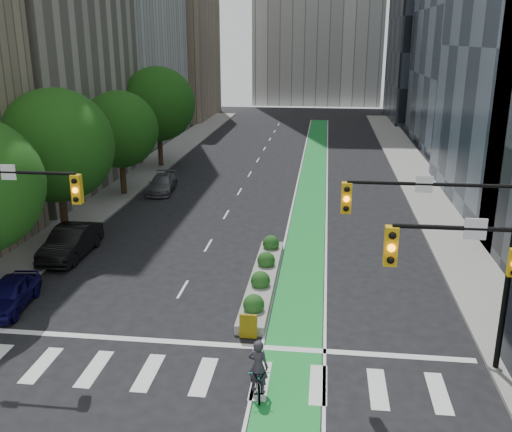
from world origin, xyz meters
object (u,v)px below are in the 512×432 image
(parked_car_left_mid, at_px, (71,242))
(parked_car_left_far, at_px, (162,184))
(bicycle, at_px, (258,377))
(median_planter, at_px, (263,277))
(parked_car_left_near, at_px, (10,294))
(cyclist, at_px, (258,366))

(parked_car_left_mid, distance_m, parked_car_left_far, 13.81)
(bicycle, distance_m, parked_car_left_far, 26.89)
(median_planter, xyz_separation_m, bicycle, (0.80, -8.65, 0.16))
(median_planter, distance_m, bicycle, 8.69)
(median_planter, height_order, bicycle, median_planter)
(parked_car_left_near, distance_m, parked_car_left_mid, 6.24)
(parked_car_left_near, bearing_deg, parked_car_left_far, 80.27)
(cyclist, distance_m, parked_car_left_near, 12.48)
(bicycle, height_order, parked_car_left_far, parked_car_left_far)
(parked_car_left_far, bearing_deg, parked_car_left_mid, -99.88)
(median_planter, bearing_deg, parked_car_left_near, -160.21)
(median_planter, xyz_separation_m, cyclist, (0.80, -8.69, 0.60))
(median_planter, height_order, cyclist, cyclist)
(bicycle, height_order, parked_car_left_mid, parked_car_left_mid)
(cyclist, bearing_deg, parked_car_left_mid, -29.72)
(bicycle, relative_size, parked_car_left_far, 0.45)
(parked_car_left_far, bearing_deg, median_planter, -64.57)
(parked_car_left_mid, xyz_separation_m, parked_car_left_far, (1.11, 13.77, -0.17))
(bicycle, xyz_separation_m, parked_car_left_near, (-11.50, 4.80, 0.15))
(bicycle, bearing_deg, parked_car_left_near, 147.70)
(median_planter, relative_size, parked_car_left_near, 2.55)
(median_planter, relative_size, cyclist, 5.29)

